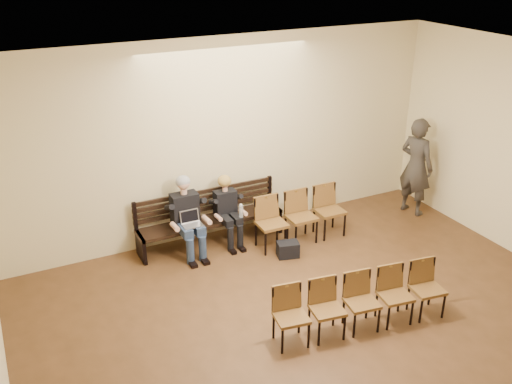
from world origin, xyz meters
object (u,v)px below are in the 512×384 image
seated_woman (228,214)px  water_bottle (241,217)px  chair_row_back (362,303)px  bag (288,249)px  laptop (193,227)px  chair_row_front (301,217)px  seated_man (187,216)px  passerby (417,159)px  bench (211,231)px

seated_woman → water_bottle: size_ratio=4.47×
chair_row_back → bag: bearing=96.7°
laptop → chair_row_back: (1.37, -2.81, -0.16)m
chair_row_front → chair_row_back: 2.55m
seated_man → chair_row_back: size_ratio=0.54×
seated_man → chair_row_back: 3.34m
seated_man → chair_row_front: bearing=-15.5°
water_bottle → seated_woman: bearing=121.3°
bag → passerby: 3.19m
seated_man → seated_woman: size_ratio=1.23×
bench → water_bottle: water_bottle is taller
bag → chair_row_front: chair_row_front is taller
bench → water_bottle: 0.65m
seated_woman → chair_row_front: bearing=-24.4°
chair_row_back → water_bottle: bearing=108.3°
seated_woman → seated_man: bearing=180.0°
bench → passerby: passerby is taller
laptop → passerby: size_ratio=0.15×
bench → bag: bearing=-46.5°
bench → chair_row_back: chair_row_back is taller
seated_man → chair_row_front: (1.91, -0.53, -0.21)m
passerby → bag: bearing=83.5°
laptop → bag: size_ratio=0.90×
seated_man → laptop: 0.24m
laptop → chair_row_back: size_ratio=0.13×
bench → water_bottle: bearing=-40.6°
seated_woman → chair_row_back: size_ratio=0.44×
bench → seated_man: seated_man is taller
seated_woman → passerby: (3.70, -0.48, 0.55)m
bench → seated_woman: seated_woman is taller
bag → passerby: size_ratio=0.16×
bench → laptop: size_ratio=8.09×
bench → seated_woman: bearing=-23.7°
seated_man → passerby: size_ratio=0.62×
passerby → bench: bearing=66.9°
seated_woman → laptop: size_ratio=3.39×
bench → bag: (0.97, -1.02, -0.09)m
bag → laptop: bearing=154.3°
laptop → chair_row_back: bearing=-74.5°
laptop → water_bottle: bearing=-11.8°
seated_woman → water_bottle: seated_woman is taller
bench → passerby: 4.11m
chair_row_front → passerby: bearing=1.9°
seated_woman → laptop: bearing=-163.2°
bench → seated_man: (-0.47, -0.12, 0.45)m
laptop → bag: (1.42, -0.68, -0.44)m
laptop → water_bottle: 0.87m
water_bottle → bag: water_bottle is taller
seated_man → chair_row_back: seated_man is taller
seated_man → water_bottle: bearing=-15.1°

